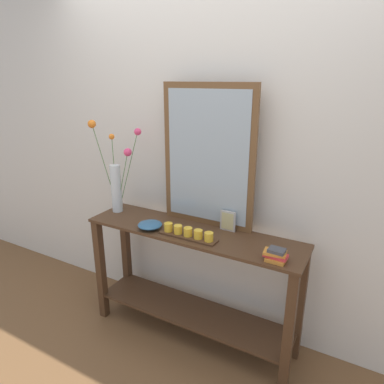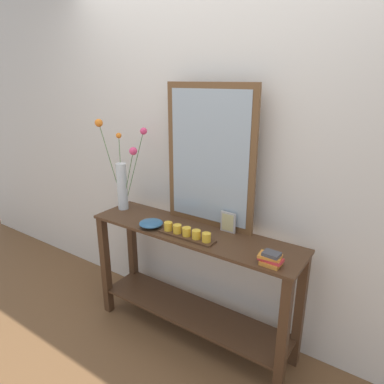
{
  "view_description": "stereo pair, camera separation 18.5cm",
  "coord_description": "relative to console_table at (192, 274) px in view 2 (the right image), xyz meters",
  "views": [
    {
      "loc": [
        1.0,
        -1.81,
        1.81
      ],
      "look_at": [
        0.0,
        0.0,
        1.11
      ],
      "focal_mm": 31.86,
      "sensor_mm": 36.0,
      "label": 1
    },
    {
      "loc": [
        1.16,
        -1.72,
        1.81
      ],
      "look_at": [
        0.0,
        0.0,
        1.11
      ],
      "focal_mm": 31.86,
      "sensor_mm": 36.0,
      "label": 2
    }
  ],
  "objects": [
    {
      "name": "console_table",
      "position": [
        0.0,
        0.0,
        0.0
      ],
      "size": [
        1.51,
        0.38,
        0.84
      ],
      "color": "#472D1C",
      "rests_on": "ground"
    },
    {
      "name": "candle_tray",
      "position": [
        0.03,
        -0.1,
        0.36
      ],
      "size": [
        0.39,
        0.09,
        0.07
      ],
      "color": "#472D1C",
      "rests_on": "console_table"
    },
    {
      "name": "mirror_leaning",
      "position": [
        0.03,
        0.16,
        0.81
      ],
      "size": [
        0.66,
        0.03,
        0.95
      ],
      "color": "brown",
      "rests_on": "console_table"
    },
    {
      "name": "ground_plane",
      "position": [
        0.0,
        0.0,
        -0.51
      ],
      "size": [
        7.0,
        6.0,
        0.02
      ],
      "primitive_type": "cube",
      "color": "brown"
    },
    {
      "name": "book_stack",
      "position": [
        0.6,
        -0.12,
        0.37
      ],
      "size": [
        0.14,
        0.09,
        0.08
      ],
      "color": "orange",
      "rests_on": "console_table"
    },
    {
      "name": "tall_vase_left",
      "position": [
        -0.67,
        0.04,
        0.6
      ],
      "size": [
        0.29,
        0.27,
        0.69
      ],
      "color": "silver",
      "rests_on": "console_table"
    },
    {
      "name": "wall_back",
      "position": [
        0.0,
        0.31,
        0.85
      ],
      "size": [
        6.4,
        0.08,
        2.7
      ],
      "primitive_type": "cube",
      "color": "silver",
      "rests_on": "ground"
    },
    {
      "name": "decorative_bowl",
      "position": [
        -0.27,
        -0.1,
        0.36
      ],
      "size": [
        0.16,
        0.16,
        0.05
      ],
      "color": "#2D5B84",
      "rests_on": "console_table"
    },
    {
      "name": "picture_frame_small",
      "position": [
        0.2,
        0.12,
        0.4
      ],
      "size": [
        0.11,
        0.01,
        0.14
      ],
      "color": "#B7B2AD",
      "rests_on": "console_table"
    }
  ]
}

